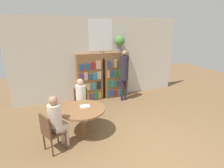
% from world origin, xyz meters
% --- Properties ---
extents(ground_plane, '(16.00, 16.00, 0.00)m').
position_xyz_m(ground_plane, '(0.00, 0.00, 0.00)').
color(ground_plane, brown).
extents(wall_back, '(6.40, 0.07, 3.00)m').
position_xyz_m(wall_back, '(0.00, 3.81, 1.51)').
color(wall_back, beige).
rests_on(wall_back, ground_plane).
extents(bookshelf_left, '(0.92, 0.34, 1.76)m').
position_xyz_m(bookshelf_left, '(-0.52, 3.62, 0.87)').
color(bookshelf_left, brown).
rests_on(bookshelf_left, ground_plane).
extents(bookshelf_right, '(0.92, 0.34, 1.76)m').
position_xyz_m(bookshelf_right, '(0.52, 3.62, 0.87)').
color(bookshelf_right, brown).
rests_on(bookshelf_right, ground_plane).
extents(flower_vase, '(0.38, 0.38, 0.59)m').
position_xyz_m(flower_vase, '(0.68, 3.62, 2.13)').
color(flower_vase, slate).
rests_on(flower_vase, bookshelf_right).
extents(reading_table, '(1.12, 1.12, 0.71)m').
position_xyz_m(reading_table, '(-1.22, 1.46, 0.58)').
color(reading_table, brown).
rests_on(reading_table, ground_plane).
extents(chair_near_camera, '(0.54, 0.54, 0.91)m').
position_xyz_m(chair_near_camera, '(-2.02, 1.04, 0.51)').
color(chair_near_camera, brown).
rests_on(chair_near_camera, ground_plane).
extents(chair_left_side, '(0.45, 0.45, 0.91)m').
position_xyz_m(chair_left_side, '(-1.10, 2.35, 0.51)').
color(chair_left_side, brown).
rests_on(chair_left_side, ground_plane).
extents(seated_reader_left, '(0.33, 0.40, 1.27)m').
position_xyz_m(seated_reader_left, '(-1.12, 2.17, 0.73)').
color(seated_reader_left, silver).
rests_on(seated_reader_left, ground_plane).
extents(seated_reader_right, '(0.42, 0.40, 1.28)m').
position_xyz_m(seated_reader_right, '(-1.86, 1.12, 0.74)').
color(seated_reader_right, beige).
rests_on(seated_reader_right, ground_plane).
extents(librarian_standing, '(0.31, 0.58, 1.87)m').
position_xyz_m(librarian_standing, '(0.65, 3.11, 1.15)').
color(librarian_standing, '#28232D').
rests_on(librarian_standing, ground_plane).
extents(open_book_on_table, '(0.24, 0.18, 0.03)m').
position_xyz_m(open_book_on_table, '(-1.15, 1.54, 0.73)').
color(open_book_on_table, silver).
rests_on(open_book_on_table, reading_table).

